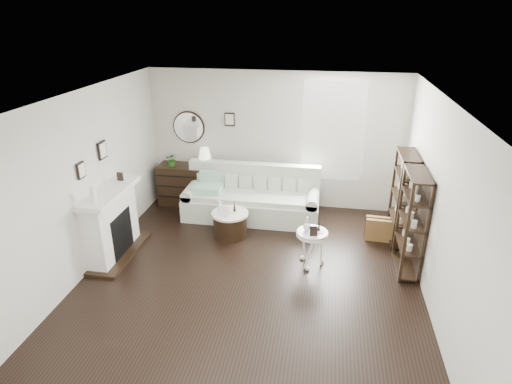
% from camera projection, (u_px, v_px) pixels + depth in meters
% --- Properties ---
extents(room, '(5.50, 5.50, 5.50)m').
position_uv_depth(room, '(313.00, 131.00, 8.16)').
color(room, black).
rests_on(room, ground).
extents(fireplace, '(0.50, 1.40, 1.84)m').
position_uv_depth(fireplace, '(112.00, 225.00, 6.87)').
color(fireplace, white).
rests_on(fireplace, ground).
extents(shelf_unit_far, '(0.30, 0.80, 1.60)m').
position_uv_depth(shelf_unit_far, '(403.00, 199.00, 7.19)').
color(shelf_unit_far, black).
rests_on(shelf_unit_far, ground).
extents(shelf_unit_near, '(0.30, 0.80, 1.60)m').
position_uv_depth(shelf_unit_near, '(411.00, 223.00, 6.37)').
color(shelf_unit_near, black).
rests_on(shelf_unit_near, ground).
extents(sofa, '(2.57, 0.89, 1.00)m').
position_uv_depth(sofa, '(252.00, 200.00, 8.26)').
color(sofa, '#B8C1AC').
rests_on(sofa, ground).
extents(quilt, '(0.57, 0.47, 0.14)m').
position_uv_depth(quilt, '(207.00, 188.00, 8.18)').
color(quilt, '#268B71').
rests_on(quilt, sofa).
extents(suitcase, '(0.62, 0.24, 0.41)m').
position_uv_depth(suitcase, '(383.00, 229.00, 7.45)').
color(suitcase, brown).
rests_on(suitcase, ground).
extents(dresser, '(1.23, 0.53, 0.82)m').
position_uv_depth(dresser, '(189.00, 185.00, 8.80)').
color(dresser, black).
rests_on(dresser, ground).
extents(table_lamp, '(0.29, 0.29, 0.39)m').
position_uv_depth(table_lamp, '(205.00, 157.00, 8.50)').
color(table_lamp, silver).
rests_on(table_lamp, dresser).
extents(potted_plant, '(0.28, 0.26, 0.27)m').
position_uv_depth(potted_plant, '(172.00, 159.00, 8.58)').
color(potted_plant, '#265E1B').
rests_on(potted_plant, dresser).
extents(drum_table, '(0.65, 0.65, 0.45)m').
position_uv_depth(drum_table, '(230.00, 224.00, 7.58)').
color(drum_table, black).
rests_on(drum_table, ground).
extents(pedestal_table, '(0.49, 0.49, 0.59)m').
position_uv_depth(pedestal_table, '(312.00, 234.00, 6.59)').
color(pedestal_table, silver).
rests_on(pedestal_table, ground).
extents(eiffel_drum, '(0.11, 0.11, 0.19)m').
position_uv_depth(eiffel_drum, '(234.00, 207.00, 7.48)').
color(eiffel_drum, black).
rests_on(eiffel_drum, drum_table).
extents(bottle_drum, '(0.07, 0.07, 0.30)m').
position_uv_depth(bottle_drum, '(220.00, 206.00, 7.39)').
color(bottle_drum, silver).
rests_on(bottle_drum, drum_table).
extents(card_frame_drum, '(0.15, 0.07, 0.19)m').
position_uv_depth(card_frame_drum, '(225.00, 212.00, 7.31)').
color(card_frame_drum, white).
rests_on(card_frame_drum, drum_table).
extents(eiffel_ped, '(0.10, 0.10, 0.18)m').
position_uv_depth(eiffel_ped, '(319.00, 226.00, 6.55)').
color(eiffel_ped, black).
rests_on(eiffel_ped, pedestal_table).
extents(flask_ped, '(0.12, 0.12, 0.23)m').
position_uv_depth(flask_ped, '(307.00, 224.00, 6.56)').
color(flask_ped, silver).
rests_on(flask_ped, pedestal_table).
extents(card_frame_ped, '(0.12, 0.07, 0.15)m').
position_uv_depth(card_frame_ped, '(314.00, 231.00, 6.42)').
color(card_frame_ped, black).
rests_on(card_frame_ped, pedestal_table).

